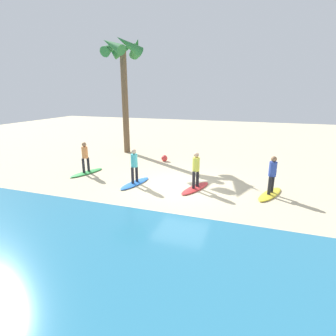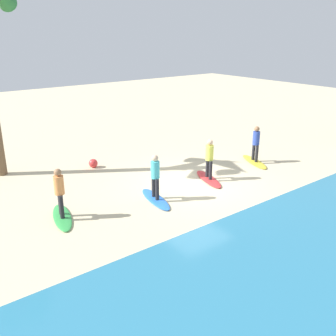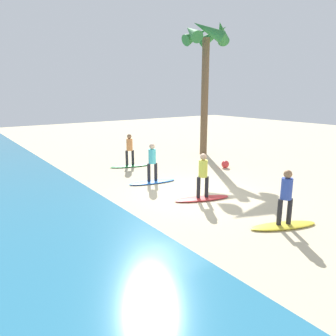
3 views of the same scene
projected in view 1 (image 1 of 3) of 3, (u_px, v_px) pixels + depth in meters
ground_plane at (182, 186)px, 12.38m from camera, size 60.00×60.00×0.00m
surfboard_yellow at (270, 194)px, 11.32m from camera, size 1.32×2.15×0.09m
surfer_yellow at (272, 172)px, 11.05m from camera, size 0.32×0.44×1.64m
surfboard_red at (195, 188)px, 12.04m from camera, size 1.23×2.17×0.09m
surfer_red at (196, 167)px, 11.77m from camera, size 0.32×0.44×1.64m
surfboard_blue at (135, 183)px, 12.69m from camera, size 0.99×2.17×0.09m
surfer_blue at (134, 163)px, 12.41m from camera, size 0.32×0.45×1.64m
surfboard_green at (87, 173)px, 14.35m from camera, size 1.14×2.17×0.09m
surfer_green at (85, 155)px, 14.07m from camera, size 0.32×0.45×1.64m
palm_tree at (123, 61)px, 17.70m from camera, size 2.88×3.03×7.88m
beach_ball at (164, 158)px, 16.85m from camera, size 0.40×0.40×0.40m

